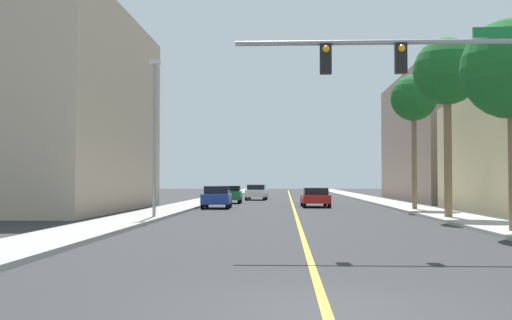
# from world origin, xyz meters

# --- Properties ---
(ground) EXTENTS (192.00, 192.00, 0.00)m
(ground) POSITION_xyz_m (0.00, 42.00, 0.00)
(ground) COLOR #2D2D30
(sidewalk_left) EXTENTS (2.69, 168.00, 0.15)m
(sidewalk_left) POSITION_xyz_m (-7.83, 42.00, 0.07)
(sidewalk_left) COLOR #9E9B93
(sidewalk_left) RESTS_ON ground
(sidewalk_right) EXTENTS (2.69, 168.00, 0.15)m
(sidewalk_right) POSITION_xyz_m (7.83, 42.00, 0.07)
(sidewalk_right) COLOR #B2ADA3
(sidewalk_right) RESTS_ON ground
(lane_marking_center) EXTENTS (0.16, 144.00, 0.01)m
(lane_marking_center) POSITION_xyz_m (0.00, 42.00, 0.00)
(lane_marking_center) COLOR yellow
(lane_marking_center) RESTS_ON ground
(building_right_far) EXTENTS (12.32, 24.72, 11.91)m
(building_right_far) POSITION_xyz_m (16.65, 51.82, 5.95)
(building_right_far) COLOR gray
(building_right_far) RESTS_ON ground
(traffic_signal_mast) EXTENTS (8.96, 0.36, 6.05)m
(traffic_signal_mast) POSITION_xyz_m (4.16, 8.27, 4.54)
(traffic_signal_mast) COLOR gray
(traffic_signal_mast) RESTS_ON sidewalk_right
(street_lamp) EXTENTS (0.56, 0.28, 7.69)m
(street_lamp) POSITION_xyz_m (-6.99, 21.48, 4.41)
(street_lamp) COLOR gray
(street_lamp) RESTS_ON sidewalk_left
(palm_near) EXTENTS (3.52, 3.52, 7.44)m
(palm_near) POSITION_xyz_m (7.37, 13.27, 5.79)
(palm_near) COLOR brown
(palm_near) RESTS_ON sidewalk_right
(palm_mid) EXTENTS (3.26, 3.26, 8.70)m
(palm_mid) POSITION_xyz_m (7.29, 21.82, 7.11)
(palm_mid) COLOR brown
(palm_mid) RESTS_ON sidewalk_right
(palm_far) EXTENTS (2.87, 2.87, 8.33)m
(palm_far) POSITION_xyz_m (7.41, 30.36, 6.95)
(palm_far) COLOR brown
(palm_far) RESTS_ON sidewalk_right
(car_blue) EXTENTS (1.94, 3.88, 1.52)m
(car_blue) POSITION_xyz_m (-5.25, 33.92, 0.77)
(car_blue) COLOR #1E389E
(car_blue) RESTS_ON ground
(car_red) EXTENTS (2.02, 4.55, 1.38)m
(car_red) POSITION_xyz_m (1.56, 36.41, 0.73)
(car_red) COLOR red
(car_red) RESTS_ON ground
(car_white) EXTENTS (2.06, 4.32, 1.49)m
(car_white) POSITION_xyz_m (-3.38, 52.69, 0.78)
(car_white) COLOR white
(car_white) RESTS_ON ground
(car_green) EXTENTS (1.96, 3.88, 1.46)m
(car_green) POSITION_xyz_m (-5.19, 43.51, 0.77)
(car_green) COLOR #196638
(car_green) RESTS_ON ground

